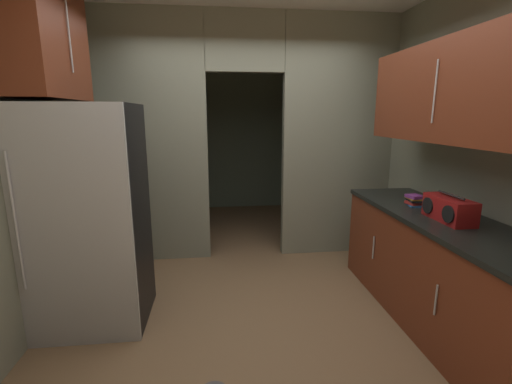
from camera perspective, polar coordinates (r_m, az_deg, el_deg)
ground at (r=3.15m, az=0.85°, el=-20.03°), size 20.00×20.00×0.00m
kitchen_partition at (r=4.14m, az=-1.76°, el=9.41°), size 3.52×0.12×2.80m
adjoining_room_shell at (r=5.82m, az=-3.16°, el=9.50°), size 3.52×2.42×2.80m
refrigerator at (r=3.11m, az=-25.27°, el=-3.83°), size 0.82×0.73×1.77m
lower_cabinet_run at (r=3.30m, az=27.17°, el=-11.12°), size 0.67×2.18×0.90m
upper_cabinet_counterside at (r=3.06m, az=29.81°, el=13.84°), size 0.36×1.97×0.74m
upper_cabinet_fridgeside at (r=3.23m, az=-31.16°, el=21.41°), size 0.36×0.90×0.98m
boombox at (r=3.04m, az=28.68°, el=-2.44°), size 0.19×0.42×0.21m
book_stack at (r=3.40m, az=24.22°, el=-1.21°), size 0.16×0.16×0.10m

